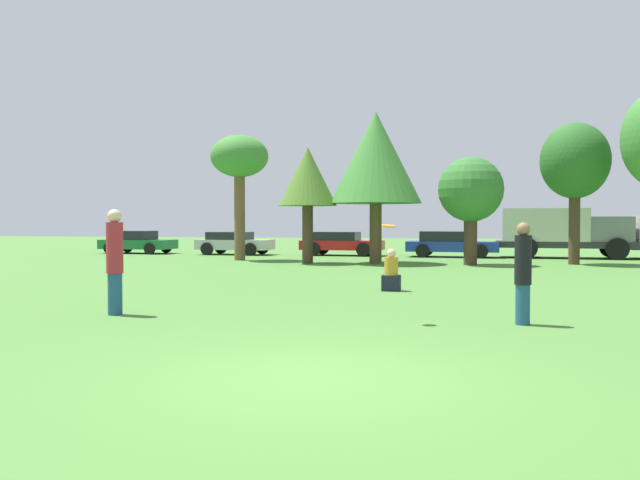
% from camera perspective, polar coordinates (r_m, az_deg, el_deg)
% --- Properties ---
extents(ground_plane, '(120.00, 120.00, 0.00)m').
position_cam_1_polar(ground_plane, '(7.57, -0.57, -11.73)').
color(ground_plane, '#477A33').
extents(person_thrower, '(0.31, 0.31, 1.97)m').
position_cam_1_polar(person_thrower, '(12.91, -17.24, -1.66)').
color(person_thrower, navy).
rests_on(person_thrower, ground).
extents(person_catcher, '(0.28, 0.28, 1.73)m').
position_cam_1_polar(person_catcher, '(11.68, 17.06, -2.63)').
color(person_catcher, navy).
rests_on(person_catcher, ground).
extents(frisbee, '(0.25, 0.25, 0.07)m').
position_cam_1_polar(frisbee, '(11.40, 5.93, 1.21)').
color(frisbee, orange).
extents(bystander_sitting, '(0.46, 0.38, 1.06)m').
position_cam_1_polar(bystander_sitting, '(16.69, 6.15, -2.91)').
color(bystander_sitting, '#191E33').
rests_on(bystander_sitting, ground).
extents(tree_0, '(2.57, 2.57, 5.56)m').
position_cam_1_polar(tree_0, '(29.85, -6.94, 6.82)').
color(tree_0, brown).
rests_on(tree_0, ground).
extents(tree_1, '(2.41, 2.41, 4.79)m').
position_cam_1_polar(tree_1, '(27.32, -1.08, 5.34)').
color(tree_1, '#473323').
rests_on(tree_1, ground).
extents(tree_2, '(3.76, 3.76, 6.24)m').
position_cam_1_polar(tree_2, '(27.47, 4.82, 7.02)').
color(tree_2, brown).
rests_on(tree_2, ground).
extents(tree_3, '(2.58, 2.58, 4.30)m').
position_cam_1_polar(tree_3, '(26.99, 12.84, 4.14)').
color(tree_3, '#473323').
rests_on(tree_3, ground).
extents(tree_4, '(2.72, 2.72, 5.70)m').
position_cam_1_polar(tree_4, '(28.63, 21.09, 6.26)').
color(tree_4, '#473323').
rests_on(tree_4, ground).
extents(parked_car_green, '(3.97, 2.11, 1.22)m').
position_cam_1_polar(parked_car_green, '(37.10, -15.50, -0.13)').
color(parked_car_green, '#196633').
rests_on(parked_car_green, ground).
extents(parked_car_silver, '(3.93, 2.07, 1.18)m').
position_cam_1_polar(parked_car_silver, '(34.68, -7.43, -0.22)').
color(parked_car_silver, '#B2B2B7').
rests_on(parked_car_silver, ground).
extents(parked_car_red, '(4.18, 2.06, 1.20)m').
position_cam_1_polar(parked_car_red, '(33.58, 1.77, -0.23)').
color(parked_car_red, red).
rests_on(parked_car_red, ground).
extents(parked_car_blue, '(4.46, 2.14, 1.25)m').
position_cam_1_polar(parked_car_blue, '(32.72, 11.18, -0.29)').
color(parked_car_blue, '#1E389E').
rests_on(parked_car_blue, ground).
extents(delivery_truck_grey, '(6.33, 2.61, 2.34)m').
position_cam_1_polar(delivery_truck_grey, '(33.28, 20.11, 0.80)').
color(delivery_truck_grey, '#2D2D33').
rests_on(delivery_truck_grey, ground).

